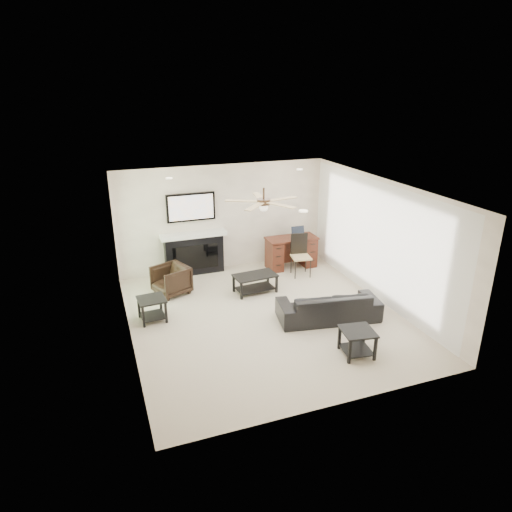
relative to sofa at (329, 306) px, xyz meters
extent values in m
plane|color=#BAAF96|center=(-1.10, 0.49, -0.28)|extent=(5.50, 5.50, 0.00)
cube|color=white|center=(-1.10, 0.49, 2.22)|extent=(5.00, 5.50, 0.04)
cube|color=#F0E2CB|center=(-1.10, 3.24, 0.97)|extent=(5.00, 0.04, 2.50)
cube|color=#F0E2CB|center=(-1.10, -2.26, 0.97)|extent=(5.00, 0.04, 2.50)
cube|color=#F0E2CB|center=(-3.60, 0.49, 0.97)|extent=(0.04, 5.50, 2.50)
cube|color=#F0E2CB|center=(1.40, 0.49, 0.97)|extent=(0.04, 5.50, 2.50)
cube|color=silver|center=(1.35, 0.59, 0.95)|extent=(0.04, 5.10, 2.40)
cube|color=#93BC89|center=(-3.57, 2.04, 0.77)|extent=(0.04, 1.80, 2.10)
cylinder|color=#382619|center=(-1.10, 0.59, 1.97)|extent=(1.40, 1.40, 0.30)
imported|color=black|center=(0.00, 0.00, 0.00)|extent=(2.01, 1.05, 0.56)
imported|color=black|center=(-2.60, 2.15, 0.03)|extent=(0.88, 0.87, 0.62)
cube|color=black|center=(-0.90, 1.60, -0.08)|extent=(0.94, 0.57, 0.40)
cube|color=black|center=(-0.15, -1.25, -0.05)|extent=(0.59, 0.59, 0.45)
cube|color=black|center=(-3.15, 1.10, -0.05)|extent=(0.54, 0.54, 0.45)
cube|color=black|center=(-1.88, 3.07, 0.68)|extent=(1.52, 0.34, 1.91)
cube|color=#3C170F|center=(0.41, 2.65, 0.10)|extent=(1.22, 0.56, 0.76)
cube|color=black|center=(0.41, 2.10, 0.21)|extent=(0.48, 0.50, 0.97)
cube|color=black|center=(0.61, 2.63, 0.60)|extent=(0.33, 0.24, 0.23)
camera|label=1|loc=(-3.95, -6.79, 3.94)|focal=32.00mm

